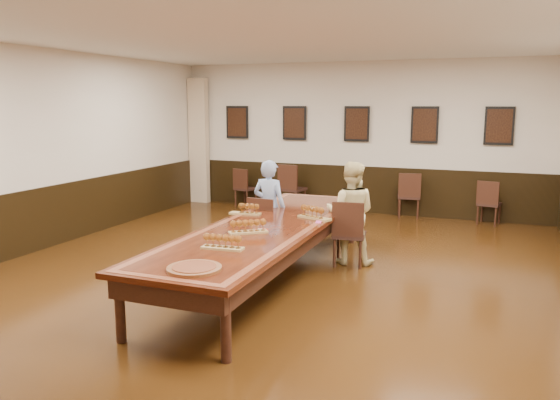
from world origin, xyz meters
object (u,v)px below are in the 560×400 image
at_px(spare_chair_b, 293,187).
at_px(carved_platter, 194,268).
at_px(conference_table, 266,235).
at_px(spare_chair_a, 246,187).
at_px(chair_woman, 349,233).
at_px(spare_chair_d, 489,202).
at_px(spare_chair_c, 409,195).
at_px(chair_man, 266,226).
at_px(person_woman, 351,213).
at_px(person_man, 269,208).

height_order(spare_chair_b, carved_platter, spare_chair_b).
bearing_deg(conference_table, spare_chair_a, 117.92).
relative_size(chair_woman, spare_chair_d, 1.11).
distance_m(chair_woman, spare_chair_c, 3.73).
relative_size(chair_man, carved_platter, 1.63).
bearing_deg(person_woman, chair_man, -2.86).
bearing_deg(chair_man, spare_chair_a, -54.95).
bearing_deg(spare_chair_c, spare_chair_a, -10.01).
relative_size(spare_chair_a, spare_chair_c, 0.93).
bearing_deg(person_woman, carved_platter, 70.65).
height_order(spare_chair_d, carved_platter, spare_chair_d).
xyz_separation_m(chair_woman, spare_chair_d, (1.86, 3.64, -0.05)).
relative_size(person_woman, carved_platter, 2.64).
distance_m(spare_chair_c, carved_platter, 6.96).
relative_size(chair_man, spare_chair_a, 1.07).
height_order(chair_woman, spare_chair_c, chair_woman).
bearing_deg(chair_woman, spare_chair_a, -54.44).
distance_m(chair_woman, person_woman, 0.29).
height_order(chair_woman, person_woman, person_woman).
bearing_deg(carved_platter, spare_chair_a, 111.16).
xyz_separation_m(spare_chair_d, person_man, (-3.16, -3.53, 0.31)).
height_order(spare_chair_b, conference_table, spare_chair_b).
xyz_separation_m(spare_chair_c, conference_table, (-1.16, -4.79, 0.14)).
xyz_separation_m(chair_woman, spare_chair_b, (-2.17, 3.54, 0.03)).
bearing_deg(conference_table, person_man, 110.56).
relative_size(spare_chair_a, spare_chair_d, 1.01).
xyz_separation_m(spare_chair_a, carved_platter, (2.64, -6.82, 0.33)).
bearing_deg(chair_man, conference_table, 118.37).
distance_m(spare_chair_b, spare_chair_c, 2.49).
xyz_separation_m(spare_chair_b, person_woman, (2.16, -3.44, 0.24)).
bearing_deg(spare_chair_a, spare_chair_b, -171.89).
height_order(spare_chair_d, person_woman, person_woman).
bearing_deg(conference_table, carved_platter, -86.36).
relative_size(person_man, carved_platter, 2.60).
bearing_deg(carved_platter, person_man, 99.97).
xyz_separation_m(spare_chair_b, spare_chair_d, (4.03, 0.09, -0.08)).
distance_m(spare_chair_b, person_man, 3.56).
height_order(chair_woman, spare_chair_b, spare_chair_b).
relative_size(spare_chair_a, person_woman, 0.58).
bearing_deg(person_man, person_woman, -174.49).
height_order(spare_chair_a, spare_chair_c, spare_chair_c).
bearing_deg(person_woman, conference_table, 47.22).
bearing_deg(person_man, spare_chair_d, -126.15).
distance_m(spare_chair_b, conference_table, 4.80).
distance_m(spare_chair_d, conference_table, 5.44).
distance_m(spare_chair_d, carved_platter, 7.28).
bearing_deg(chair_man, carved_platter, 106.11).
xyz_separation_m(spare_chair_a, spare_chair_d, (5.22, -0.02, -0.00)).
height_order(spare_chair_b, person_woman, person_woman).
relative_size(spare_chair_c, person_woman, 0.63).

